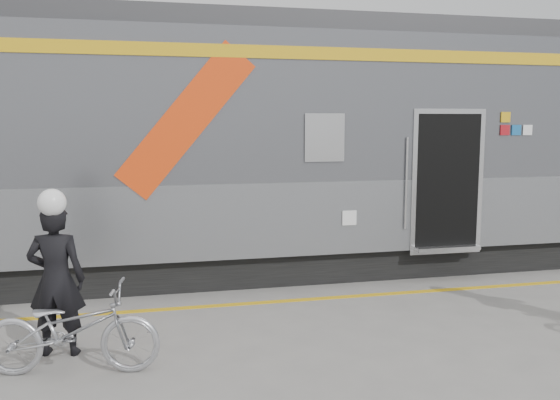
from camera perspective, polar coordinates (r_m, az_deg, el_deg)
name	(u,v)px	position (r m, az deg, el deg)	size (l,w,h in m)	color
ground	(365,359)	(6.52, 8.23, -14.88)	(90.00, 90.00, 0.00)	slate
train	(287,147)	(10.10, 0.71, 5.13)	(24.00, 3.17, 4.10)	black
safety_strip	(310,299)	(8.44, 2.89, -9.52)	(24.00, 0.12, 0.01)	gold
man	(56,280)	(6.75, -20.73, -7.19)	(0.60, 0.39, 1.64)	black
bicycle_left	(72,329)	(6.31, -19.41, -11.66)	(0.60, 1.72, 0.90)	#A9AAB0
helmet_man	(52,190)	(6.58, -21.12, 0.95)	(0.28, 0.28, 0.28)	white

